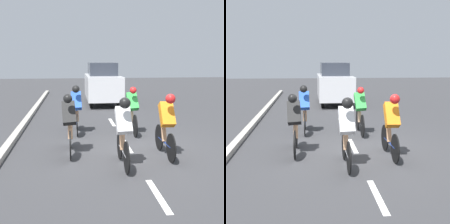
{
  "view_description": "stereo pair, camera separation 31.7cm",
  "coord_description": "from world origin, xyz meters",
  "views": [
    {
      "loc": [
        1.46,
        7.77,
        2.38
      ],
      "look_at": [
        0.41,
        -0.43,
        0.95
      ],
      "focal_mm": 50.0,
      "sensor_mm": 36.0,
      "label": 1
    },
    {
      "loc": [
        1.14,
        7.8,
        2.38
      ],
      "look_at": [
        0.41,
        -0.43,
        0.95
      ],
      "focal_mm": 50.0,
      "sensor_mm": 36.0,
      "label": 2
    }
  ],
  "objects": [
    {
      "name": "ground_plane",
      "position": [
        0.0,
        0.0,
        0.0
      ],
      "size": [
        60.0,
        60.0,
        0.0
      ],
      "primitive_type": "plane",
      "color": "#38383A"
    },
    {
      "name": "lane_stripe_near",
      "position": [
        0.0,
        2.77,
        0.0
      ],
      "size": [
        0.12,
        1.4,
        0.01
      ],
      "primitive_type": "cube",
      "color": "white",
      "rests_on": "ground"
    },
    {
      "name": "lane_stripe_mid",
      "position": [
        0.0,
        -0.43,
        0.0
      ],
      "size": [
        0.12,
        1.4,
        0.01
      ],
      "primitive_type": "cube",
      "color": "white",
      "rests_on": "ground"
    },
    {
      "name": "lane_stripe_far",
      "position": [
        0.0,
        -3.63,
        0.0
      ],
      "size": [
        0.12,
        1.4,
        0.01
      ],
      "primitive_type": "cube",
      "color": "white",
      "rests_on": "ground"
    },
    {
      "name": "curb",
      "position": [
        3.2,
        -0.43,
        0.07
      ],
      "size": [
        0.2,
        28.14,
        0.14
      ],
      "primitive_type": "cube",
      "color": "#A8A399",
      "rests_on": "ground"
    },
    {
      "name": "cyclist_green",
      "position": [
        -0.41,
        -1.76,
        0.79
      ],
      "size": [
        0.36,
        1.65,
        1.52
      ],
      "color": "black",
      "rests_on": "ground"
    },
    {
      "name": "cyclist_orange",
      "position": [
        -0.78,
        0.65,
        0.83
      ],
      "size": [
        0.33,
        1.69,
        1.57
      ],
      "color": "black",
      "rests_on": "ground"
    },
    {
      "name": "cyclist_white",
      "position": [
        0.37,
        1.25,
        0.84
      ],
      "size": [
        0.33,
        1.66,
        1.59
      ],
      "color": "black",
      "rests_on": "ground"
    },
    {
      "name": "cyclist_black",
      "position": [
        1.54,
        0.15,
        0.8
      ],
      "size": [
        0.36,
        1.69,
        1.55
      ],
      "color": "black",
      "rests_on": "ground"
    },
    {
      "name": "cyclist_blue",
      "position": [
        1.34,
        -2.06,
        0.82
      ],
      "size": [
        0.34,
        1.65,
        1.56
      ],
      "color": "black",
      "rests_on": "ground"
    },
    {
      "name": "support_car",
      "position": [
        -0.12,
        -8.54,
        1.08
      ],
      "size": [
        1.7,
        4.07,
        2.15
      ],
      "color": "black",
      "rests_on": "ground"
    }
  ]
}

